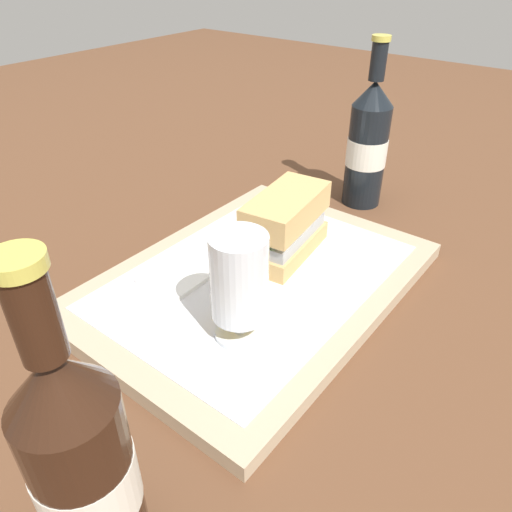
{
  "coord_description": "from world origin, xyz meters",
  "views": [
    {
      "loc": [
        0.4,
        0.31,
        0.39
      ],
      "look_at": [
        0.0,
        0.0,
        0.05
      ],
      "focal_mm": 34.22,
      "sensor_mm": 36.0,
      "label": 1
    }
  ],
  "objects_px": {
    "sandwich": "(284,225)",
    "beer_bottle": "(84,468)",
    "plate": "(284,257)",
    "beer_glass": "(239,285)",
    "second_bottle": "(368,144)"
  },
  "relations": [
    {
      "from": "sandwich",
      "to": "beer_bottle",
      "type": "relative_size",
      "value": 0.52
    },
    {
      "from": "beer_bottle",
      "to": "sandwich",
      "type": "bearing_deg",
      "value": -164.24
    },
    {
      "from": "sandwich",
      "to": "beer_bottle",
      "type": "distance_m",
      "value": 0.38
    },
    {
      "from": "plate",
      "to": "beer_glass",
      "type": "height_order",
      "value": "beer_glass"
    },
    {
      "from": "beer_bottle",
      "to": "second_bottle",
      "type": "relative_size",
      "value": 1.0
    },
    {
      "from": "plate",
      "to": "sandwich",
      "type": "xyz_separation_m",
      "value": [
        0.0,
        0.0,
        0.05
      ]
    },
    {
      "from": "sandwich",
      "to": "beer_bottle",
      "type": "bearing_deg",
      "value": 8.1
    },
    {
      "from": "plate",
      "to": "beer_bottle",
      "type": "height_order",
      "value": "beer_bottle"
    },
    {
      "from": "beer_glass",
      "to": "beer_bottle",
      "type": "relative_size",
      "value": 0.47
    },
    {
      "from": "beer_glass",
      "to": "beer_bottle",
      "type": "distance_m",
      "value": 0.23
    },
    {
      "from": "beer_glass",
      "to": "plate",
      "type": "bearing_deg",
      "value": -162.87
    },
    {
      "from": "plate",
      "to": "sandwich",
      "type": "relative_size",
      "value": 1.38
    },
    {
      "from": "plate",
      "to": "beer_glass",
      "type": "distance_m",
      "value": 0.16
    },
    {
      "from": "plate",
      "to": "second_bottle",
      "type": "bearing_deg",
      "value": -175.36
    },
    {
      "from": "plate",
      "to": "beer_bottle",
      "type": "relative_size",
      "value": 0.71
    }
  ]
}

